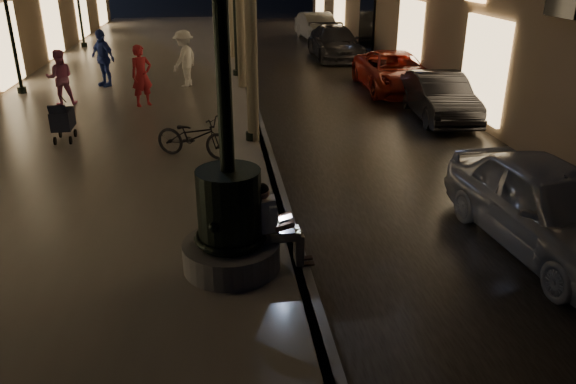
{
  "coord_description": "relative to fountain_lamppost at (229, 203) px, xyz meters",
  "views": [
    {
      "loc": [
        -1.1,
        -5.13,
        4.39
      ],
      "look_at": [
        -0.05,
        3.0,
        0.91
      ],
      "focal_mm": 35.0,
      "sensor_mm": 36.0,
      "label": 1
    }
  ],
  "objects": [
    {
      "name": "ground",
      "position": [
        1.0,
        13.0,
        -1.21
      ],
      "size": [
        120.0,
        120.0,
        0.0
      ],
      "primitive_type": "plane",
      "color": "black",
      "rests_on": "ground"
    },
    {
      "name": "cobble_lane",
      "position": [
        4.0,
        13.0,
        -1.2
      ],
      "size": [
        6.0,
        45.0,
        0.02
      ],
      "primitive_type": "cube",
      "color": "black",
      "rests_on": "ground"
    },
    {
      "name": "promenade",
      "position": [
        -3.0,
        13.0,
        -1.11
      ],
      "size": [
        8.0,
        45.0,
        0.2
      ],
      "primitive_type": "cube",
      "color": "#6A635D",
      "rests_on": "ground"
    },
    {
      "name": "curb_strip",
      "position": [
        1.0,
        13.0,
        -1.11
      ],
      "size": [
        0.25,
        45.0,
        0.2
      ],
      "primitive_type": "cube",
      "color": "#59595B",
      "rests_on": "ground"
    },
    {
      "name": "fountain_lamppost",
      "position": [
        0.0,
        0.0,
        0.0
      ],
      "size": [
        1.4,
        1.4,
        5.21
      ],
      "color": "#59595B",
      "rests_on": "promenade"
    },
    {
      "name": "seated_man_laptop",
      "position": [
        0.61,
        0.0,
        -0.33
      ],
      "size": [
        0.91,
        0.31,
        1.28
      ],
      "color": "gray",
      "rests_on": "promenade"
    },
    {
      "name": "lamp_curb_a",
      "position": [
        0.7,
        6.0,
        2.02
      ],
      "size": [
        0.36,
        0.36,
        4.81
      ],
      "color": "black",
      "rests_on": "promenade"
    },
    {
      "name": "stroller",
      "position": [
        -3.79,
        6.49,
        -0.47
      ],
      "size": [
        0.46,
        1.05,
        1.07
      ],
      "rotation": [
        0.0,
        0.0,
        0.03
      ],
      "color": "black",
      "rests_on": "promenade"
    },
    {
      "name": "car_front",
      "position": [
        5.0,
        0.29,
        -0.49
      ],
      "size": [
        2.07,
        4.39,
        1.45
      ],
      "primitive_type": "imported",
      "rotation": [
        0.0,
        0.0,
        0.09
      ],
      "color": "#9FA1A7",
      "rests_on": "ground"
    },
    {
      "name": "car_second",
      "position": [
        6.2,
        7.96,
        -0.57
      ],
      "size": [
        1.64,
        4.0,
        1.29
      ],
      "primitive_type": "imported",
      "rotation": [
        0.0,
        0.0,
        -0.07
      ],
      "color": "black",
      "rests_on": "ground"
    },
    {
      "name": "car_third",
      "position": [
        6.01,
        11.56,
        -0.56
      ],
      "size": [
        2.31,
        4.76,
        1.3
      ],
      "primitive_type": "imported",
      "rotation": [
        0.0,
        0.0,
        -0.03
      ],
      "color": "maroon",
      "rests_on": "ground"
    },
    {
      "name": "car_rear",
      "position": [
        5.32,
        18.29,
        -0.52
      ],
      "size": [
        1.96,
        4.8,
        1.39
      ],
      "primitive_type": "imported",
      "rotation": [
        0.0,
        0.0,
        0.0
      ],
      "color": "#2C2C31",
      "rests_on": "ground"
    },
    {
      "name": "car_fifth",
      "position": [
        5.55,
        24.11,
        -0.48
      ],
      "size": [
        1.92,
        4.54,
        1.46
      ],
      "primitive_type": "imported",
      "rotation": [
        0.0,
        0.0,
        0.09
      ],
      "color": "gray",
      "rests_on": "ground"
    },
    {
      "name": "pedestrian_red",
      "position": [
        -2.25,
        9.79,
        -0.12
      ],
      "size": [
        0.78,
        0.71,
        1.78
      ],
      "primitive_type": "imported",
      "rotation": [
        0.0,
        0.0,
        0.56
      ],
      "color": "red",
      "rests_on": "promenade"
    },
    {
      "name": "pedestrian_pink",
      "position": [
        -4.68,
        10.24,
        -0.2
      ],
      "size": [
        0.9,
        0.77,
        1.63
      ],
      "primitive_type": "imported",
      "rotation": [
        0.0,
        0.0,
        3.36
      ],
      "color": "pink",
      "rests_on": "promenade"
    },
    {
      "name": "pedestrian_white",
      "position": [
        -1.11,
        12.35,
        -0.08
      ],
      "size": [
        1.19,
        1.39,
        1.87
      ],
      "primitive_type": "imported",
      "rotation": [
        0.0,
        0.0,
        4.22
      ],
      "color": "white",
      "rests_on": "promenade"
    },
    {
      "name": "pedestrian_blue",
      "position": [
        -3.86,
        12.77,
        -0.07
      ],
      "size": [
        1.12,
        1.09,
        1.89
      ],
      "primitive_type": "imported",
      "rotation": [
        0.0,
        0.0,
        5.53
      ],
      "color": "#293F99",
      "rests_on": "promenade"
    },
    {
      "name": "bicycle",
      "position": [
        -0.64,
        4.91,
        -0.53
      ],
      "size": [
        1.91,
        1.37,
        0.95
      ],
      "primitive_type": "imported",
      "rotation": [
        0.0,
        0.0,
        1.12
      ],
      "color": "black",
      "rests_on": "promenade"
    }
  ]
}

